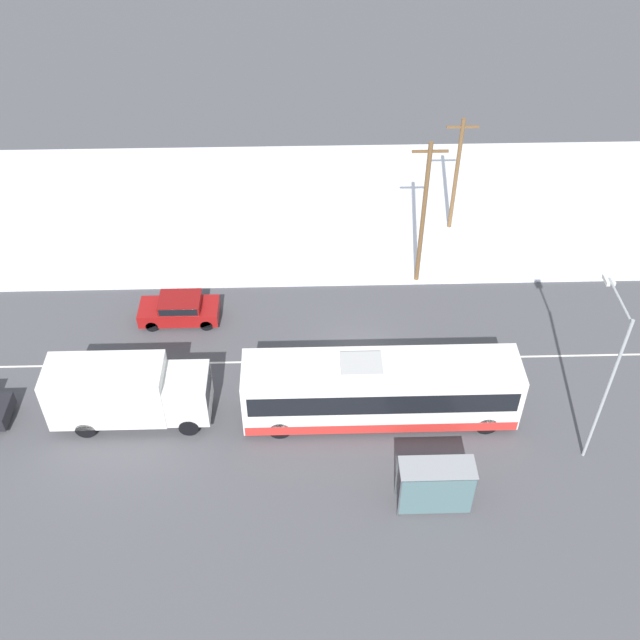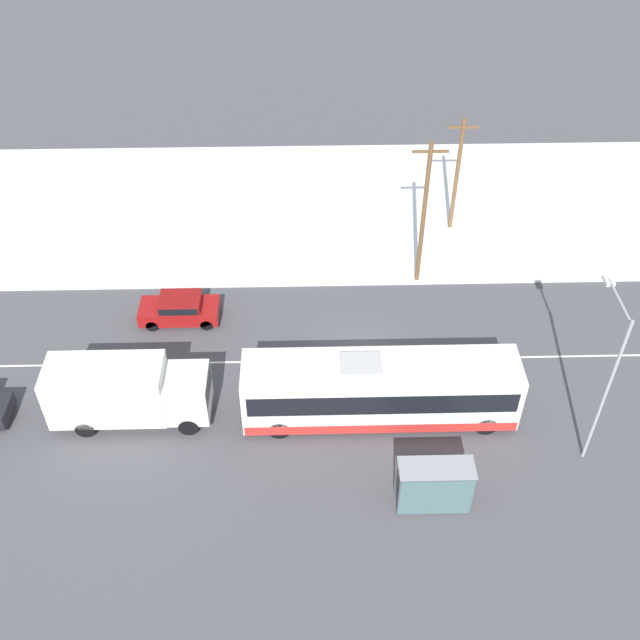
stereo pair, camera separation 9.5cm
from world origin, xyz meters
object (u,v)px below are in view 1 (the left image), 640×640
object	(u,v)px
utility_pole_roadside	(423,213)
pedestrian_at_stop	(420,469)
city_bus	(380,390)
bus_shelter	(437,484)
sedan_car	(180,308)
utility_pole_snowlot	(456,174)
streetlamp	(608,365)
box_truck	(125,391)

from	to	relation	value
utility_pole_roadside	pedestrian_at_stop	bearing A→B (deg)	-96.68
city_bus	bus_shelter	size ratio (longest dim) A/B	4.03
city_bus	bus_shelter	xyz separation A→B (m)	(1.80, -5.10, 0.00)
pedestrian_at_stop	utility_pole_roadside	distance (m)	14.19
sedan_car	utility_pole_roadside	xyz separation A→B (m)	(12.79, 2.96, 3.68)
utility_pole_roadside	utility_pole_snowlot	world-z (taller)	utility_pole_roadside
streetlamp	utility_pole_snowlot	xyz separation A→B (m)	(-3.16, 16.88, -1.20)
city_bus	streetlamp	distance (m)	9.58
sedan_car	utility_pole_roadside	distance (m)	13.63
box_truck	sedan_car	distance (m)	6.96
sedan_car	bus_shelter	xyz separation A→B (m)	(11.62, -11.99, 0.88)
bus_shelter	utility_pole_snowlot	bearing A→B (deg)	79.22
bus_shelter	utility_pole_roadside	world-z (taller)	utility_pole_roadside
pedestrian_at_stop	utility_pole_snowlot	size ratio (longest dim) A/B	0.22
city_bus	streetlamp	world-z (taller)	streetlamp
utility_pole_snowlot	bus_shelter	bearing A→B (deg)	-100.78
sedan_car	pedestrian_at_stop	distance (m)	15.48
box_truck	utility_pole_roadside	size ratio (longest dim) A/B	0.83
streetlamp	utility_pole_roadside	xyz separation A→B (m)	(-5.80, 11.80, -0.52)
pedestrian_at_stop	utility_pole_roadside	world-z (taller)	utility_pole_roadside
city_bus	bus_shelter	world-z (taller)	city_bus
city_bus	bus_shelter	distance (m)	5.41
sedan_car	utility_pole_snowlot	world-z (taller)	utility_pole_snowlot
bus_shelter	streetlamp	distance (m)	8.34
pedestrian_at_stop	utility_pole_roadside	xyz separation A→B (m)	(1.60, 13.65, 3.50)
bus_shelter	streetlamp	size ratio (longest dim) A/B	0.38
utility_pole_roadside	city_bus	bearing A→B (deg)	-106.79
streetlamp	utility_pole_roadside	world-z (taller)	utility_pole_roadside
sedan_car	utility_pole_snowlot	bearing A→B (deg)	-152.50
utility_pole_roadside	box_truck	bearing A→B (deg)	-145.93
streetlamp	bus_shelter	bearing A→B (deg)	-155.72
city_bus	utility_pole_snowlot	world-z (taller)	utility_pole_snowlot
bus_shelter	box_truck	bearing A→B (deg)	158.15
sedan_car	streetlamp	bearing A→B (deg)	154.55
box_truck	sedan_car	size ratio (longest dim) A/B	1.73
box_truck	utility_pole_snowlot	world-z (taller)	utility_pole_snowlot
city_bus	box_truck	xyz separation A→B (m)	(-11.34, 0.17, 0.08)
sedan_car	pedestrian_at_stop	size ratio (longest dim) A/B	2.58
pedestrian_at_stop	bus_shelter	xyz separation A→B (m)	(0.43, -1.29, 0.70)
sedan_car	bus_shelter	distance (m)	16.72
pedestrian_at_stop	bus_shelter	bearing A→B (deg)	-71.59
utility_pole_roadside	sedan_car	bearing A→B (deg)	-166.98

